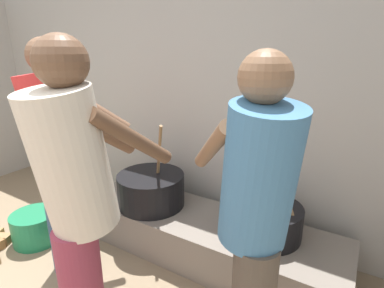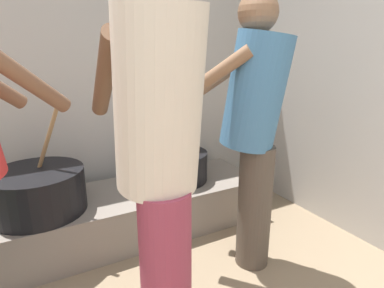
{
  "view_description": "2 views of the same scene",
  "coord_description": "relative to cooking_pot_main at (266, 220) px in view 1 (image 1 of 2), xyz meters",
  "views": [
    {
      "loc": [
        1.72,
        0.2,
        1.55
      ],
      "look_at": [
        0.94,
        1.48,
        1.08
      ],
      "focal_mm": 27.88,
      "sensor_mm": 36.0,
      "label": 1
    },
    {
      "loc": [
        0.26,
        -0.04,
        1.25
      ],
      "look_at": [
        1.14,
        1.58,
        0.72
      ],
      "focal_mm": 29.38,
      "sensor_mm": 36.0,
      "label": 2
    }
  ],
  "objects": [
    {
      "name": "cooking_pot_secondary",
      "position": [
        -0.95,
        -0.07,
        0.02
      ],
      "size": [
        0.55,
        0.55,
        0.72
      ],
      "color": "black",
      "rests_on": "hearth_ledge"
    },
    {
      "name": "block_enclosure_rear",
      "position": [
        -1.22,
        0.48,
        0.64
      ],
      "size": [
        4.86,
        0.2,
        2.14
      ],
      "primitive_type": "cube",
      "color": "#ADA8A0",
      "rests_on": "ground_plane"
    },
    {
      "name": "hearth_ledge",
      "position": [
        -0.47,
        -0.04,
        -0.27
      ],
      "size": [
        2.11,
        0.6,
        0.32
      ],
      "primitive_type": "cube",
      "color": "slate",
      "rests_on": "ground_plane"
    },
    {
      "name": "cook_in_cream_shirt",
      "position": [
        -0.56,
        -1.06,
        0.49
      ],
      "size": [
        0.38,
        0.69,
        1.62
      ],
      "color": "#8C3347",
      "rests_on": "ground_plane"
    },
    {
      "name": "cooking_pot_main",
      "position": [
        0.0,
        0.0,
        0.0
      ],
      "size": [
        0.49,
        0.49,
        0.67
      ],
      "color": "black",
      "rests_on": "hearth_ledge"
    },
    {
      "name": "cook_in_red_shirt",
      "position": [
        -1.23,
        -0.67,
        0.5
      ],
      "size": [
        0.72,
        0.68,
        1.63
      ],
      "color": "navy",
      "rests_on": "ground_plane"
    },
    {
      "name": "bucket_green_plastic",
      "position": [
        -1.76,
        -0.62,
        -0.3
      ],
      "size": [
        0.38,
        0.38,
        0.26
      ],
      "primitive_type": "cylinder",
      "color": "#1E7A4C",
      "rests_on": "ground_plane"
    },
    {
      "name": "cook_in_blue_shirt",
      "position": [
        0.15,
        -0.71,
        0.46
      ],
      "size": [
        0.68,
        0.69,
        1.56
      ],
      "color": "#4C4238",
      "rests_on": "ground_plane"
    }
  ]
}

